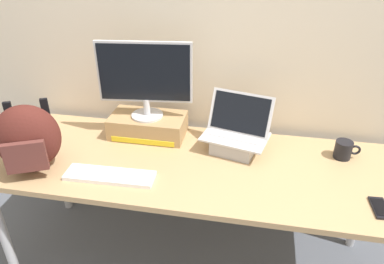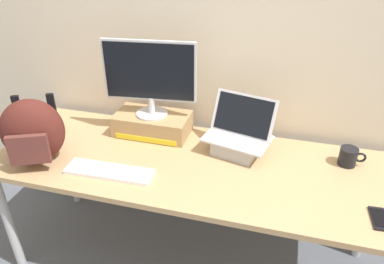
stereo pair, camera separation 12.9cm
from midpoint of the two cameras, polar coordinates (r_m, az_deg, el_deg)
name	(u,v)px [view 1 (the left image)]	position (r m, az deg, el deg)	size (l,w,h in m)	color
ground_plane	(192,260)	(2.39, -1.64, -19.23)	(20.00, 20.00, 0.00)	#515660
back_wall	(208,27)	(2.09, 0.67, 15.93)	(7.00, 0.10, 2.60)	beige
desk	(192,172)	(1.93, -1.92, -6.27)	(2.07, 0.75, 0.72)	tan
toner_box_yellow	(148,125)	(2.13, -8.55, 0.98)	(0.42, 0.24, 0.12)	#A88456
desktop_monitor	(145,78)	(2.01, -9.18, 8.30)	(0.51, 0.18, 0.43)	silver
open_laptop	(236,139)	(1.97, 4.92, -1.07)	(0.38, 0.30, 0.30)	#ADADB2
external_keyboard	(110,175)	(1.85, -14.60, -6.59)	(0.44, 0.14, 0.02)	white
messenger_backpack	(28,138)	(1.97, -25.86, -0.88)	(0.37, 0.32, 0.34)	#4C1E19
coffee_mug	(344,150)	(2.04, 20.81, -2.61)	(0.13, 0.09, 0.10)	black
cell_phone	(380,208)	(1.78, 25.28, -10.66)	(0.07, 0.14, 0.01)	black
plush_toy	(45,130)	(2.26, -23.38, 0.26)	(0.11, 0.11, 0.11)	#CC7099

